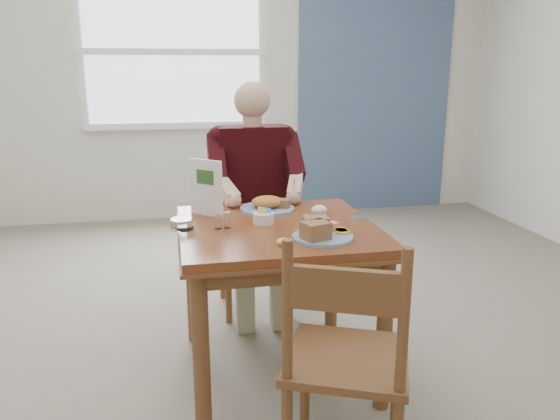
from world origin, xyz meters
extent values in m
plane|color=slate|center=(0.00, 0.00, 0.00)|extent=(6.00, 6.00, 0.00)
plane|color=beige|center=(0.00, 3.00, 1.40)|extent=(5.50, 0.00, 5.50)
cube|color=#445A80|center=(1.60, 2.98, 1.40)|extent=(1.60, 0.02, 2.80)
ellipsoid|color=yellow|center=(-0.03, -0.30, 0.77)|extent=(0.06, 0.05, 0.03)
ellipsoid|color=white|center=(0.24, 0.14, 0.77)|extent=(0.09, 0.08, 0.05)
cylinder|color=silver|center=(0.41, 0.03, 0.75)|extent=(0.10, 0.10, 0.01)
cube|color=white|center=(-0.40, 2.97, 1.60)|extent=(1.60, 0.02, 1.30)
cube|color=white|center=(-0.40, 2.96, 0.92)|extent=(1.72, 0.04, 0.06)
cube|color=white|center=(-0.40, 2.96, 1.60)|extent=(1.72, 0.04, 0.06)
cube|color=brown|center=(0.00, 0.00, 0.73)|extent=(0.90, 0.90, 0.04)
cube|color=brown|center=(0.00, 0.00, 0.70)|extent=(0.92, 0.92, 0.01)
cylinder|color=brown|center=(-0.39, -0.39, 0.35)|extent=(0.07, 0.07, 0.71)
cylinder|color=brown|center=(0.39, -0.39, 0.35)|extent=(0.07, 0.07, 0.71)
cylinder|color=brown|center=(-0.39, 0.39, 0.35)|extent=(0.07, 0.07, 0.71)
cylinder|color=brown|center=(0.39, 0.39, 0.35)|extent=(0.07, 0.07, 0.71)
cube|color=brown|center=(0.00, -0.39, 0.66)|extent=(0.80, 0.03, 0.08)
cube|color=brown|center=(0.00, 0.39, 0.66)|extent=(0.80, 0.03, 0.08)
cube|color=brown|center=(-0.39, 0.00, 0.66)|extent=(0.03, 0.80, 0.08)
cube|color=brown|center=(0.39, 0.00, 0.66)|extent=(0.03, 0.80, 0.08)
cylinder|color=brown|center=(-0.18, 0.57, 0.23)|extent=(0.04, 0.04, 0.45)
cylinder|color=brown|center=(0.18, 0.57, 0.23)|extent=(0.04, 0.04, 0.45)
cylinder|color=brown|center=(-0.18, 0.93, 0.23)|extent=(0.04, 0.04, 0.45)
cylinder|color=brown|center=(0.18, 0.93, 0.23)|extent=(0.04, 0.04, 0.45)
cube|color=brown|center=(0.00, 0.75, 0.47)|extent=(0.42, 0.42, 0.03)
cylinder|color=brown|center=(-0.18, 0.93, 0.70)|extent=(0.04, 0.04, 0.50)
cylinder|color=brown|center=(0.18, 0.93, 0.70)|extent=(0.04, 0.04, 0.50)
cube|color=brown|center=(0.00, 0.93, 0.80)|extent=(0.38, 0.03, 0.14)
cylinder|color=brown|center=(0.01, -0.50, 0.23)|extent=(0.05, 0.05, 0.45)
cylinder|color=brown|center=(0.34, -0.65, 0.23)|extent=(0.05, 0.05, 0.45)
cube|color=brown|center=(0.11, -0.74, 0.47)|extent=(0.55, 0.55, 0.03)
cylinder|color=brown|center=(-0.13, -0.83, 0.70)|extent=(0.05, 0.05, 0.50)
cylinder|color=brown|center=(0.20, -0.98, 0.70)|extent=(0.05, 0.05, 0.50)
cube|color=brown|center=(0.03, -0.91, 0.80)|extent=(0.36, 0.18, 0.14)
cube|color=tan|center=(-0.10, 0.63, 0.54)|extent=(0.13, 0.38, 0.12)
cube|color=tan|center=(0.10, 0.63, 0.54)|extent=(0.13, 0.38, 0.12)
cube|color=tan|center=(-0.10, 0.45, 0.24)|extent=(0.10, 0.10, 0.48)
cube|color=tan|center=(0.10, 0.45, 0.24)|extent=(0.10, 0.10, 0.48)
cube|color=black|center=(0.00, 0.78, 0.84)|extent=(0.40, 0.22, 0.58)
sphere|color=black|center=(-0.19, 0.78, 1.06)|extent=(0.15, 0.15, 0.15)
sphere|color=black|center=(0.19, 0.78, 1.06)|extent=(0.15, 0.15, 0.15)
cylinder|color=tan|center=(0.00, 0.76, 1.15)|extent=(0.11, 0.11, 0.08)
sphere|color=tan|center=(0.00, 0.76, 1.28)|extent=(0.21, 0.21, 0.21)
cube|color=black|center=(-0.22, 0.67, 0.96)|extent=(0.09, 0.29, 0.27)
cube|color=black|center=(0.22, 0.67, 0.96)|extent=(0.09, 0.29, 0.27)
sphere|color=black|center=(-0.22, 0.55, 0.86)|extent=(0.09, 0.09, 0.09)
sphere|color=black|center=(0.22, 0.55, 0.86)|extent=(0.09, 0.09, 0.09)
cube|color=tan|center=(-0.19, 0.46, 0.82)|extent=(0.14, 0.23, 0.14)
cube|color=tan|center=(0.19, 0.46, 0.82)|extent=(0.14, 0.23, 0.14)
sphere|color=tan|center=(-0.16, 0.37, 0.79)|extent=(0.08, 0.08, 0.08)
sphere|color=tan|center=(0.16, 0.37, 0.79)|extent=(0.08, 0.08, 0.08)
cylinder|color=silver|center=(0.16, 0.37, 0.84)|extent=(0.01, 0.05, 0.12)
cylinder|color=white|center=(0.15, -0.24, 0.76)|extent=(0.31, 0.31, 0.01)
cube|color=tan|center=(0.11, -0.28, 0.80)|extent=(0.13, 0.12, 0.07)
cube|color=tan|center=(0.13, -0.20, 0.80)|extent=(0.11, 0.10, 0.07)
cylinder|color=orange|center=(0.24, -0.22, 0.77)|extent=(0.06, 0.06, 0.01)
cylinder|color=orange|center=(0.25, -0.20, 0.77)|extent=(0.08, 0.08, 0.01)
cylinder|color=orange|center=(0.25, -0.18, 0.77)|extent=(0.09, 0.09, 0.01)
cube|color=pink|center=(0.22, -0.14, 0.78)|extent=(0.07, 0.07, 0.03)
cylinder|color=white|center=(0.00, 0.28, 0.76)|extent=(0.37, 0.37, 0.02)
ellipsoid|color=orange|center=(0.00, 0.28, 0.80)|extent=(0.20, 0.19, 0.06)
cube|color=tan|center=(0.07, 0.28, 0.79)|extent=(0.12, 0.10, 0.04)
cylinder|color=white|center=(-0.06, 0.04, 0.78)|extent=(0.13, 0.13, 0.05)
cube|color=pink|center=(-0.07, 0.04, 0.81)|extent=(0.04, 0.02, 0.02)
cube|color=#6699D8|center=(-0.04, 0.04, 0.81)|extent=(0.03, 0.03, 0.02)
cube|color=#EAD159|center=(-0.06, 0.03, 0.81)|extent=(0.04, 0.02, 0.02)
cube|color=white|center=(-0.07, 0.06, 0.81)|extent=(0.04, 0.03, 0.02)
cylinder|color=white|center=(-0.28, 0.00, 0.78)|extent=(0.04, 0.04, 0.06)
cylinder|color=silver|center=(-0.28, 0.00, 0.82)|extent=(0.04, 0.04, 0.01)
cylinder|color=white|center=(-0.23, 0.01, 0.78)|extent=(0.04, 0.04, 0.06)
cylinder|color=silver|center=(-0.23, 0.01, 0.82)|extent=(0.04, 0.04, 0.01)
cylinder|color=white|center=(-0.44, 0.02, 0.77)|extent=(0.12, 0.12, 0.05)
cylinder|color=white|center=(-0.45, 0.03, 0.79)|extent=(0.03, 0.03, 0.02)
cylinder|color=white|center=(-0.42, 0.03, 0.79)|extent=(0.03, 0.03, 0.02)
cylinder|color=white|center=(-0.44, 0.01, 0.79)|extent=(0.03, 0.03, 0.02)
cube|color=white|center=(-0.31, 0.24, 0.89)|extent=(0.15, 0.14, 0.28)
cube|color=#2D5926|center=(-0.31, 0.23, 0.94)|extent=(0.08, 0.07, 0.07)
camera|label=1|loc=(-0.47, -2.39, 1.46)|focal=35.00mm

